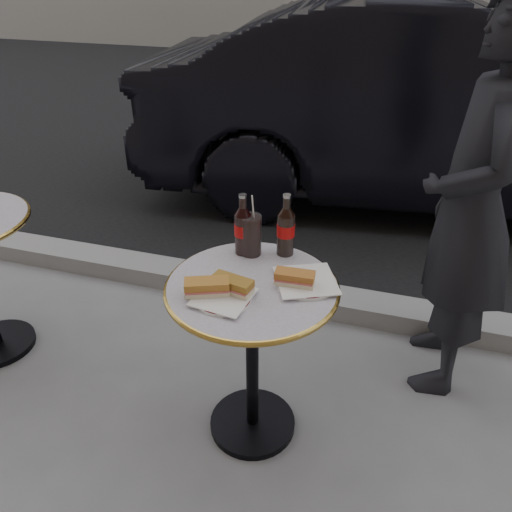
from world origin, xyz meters
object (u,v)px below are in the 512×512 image
(bistro_table, at_px, (252,361))
(cola_bottle_left, at_px, (243,224))
(plate_right, at_px, (306,282))
(cola_bottle_right, at_px, (286,225))
(plate_left, at_px, (223,299))
(pedestrian, at_px, (471,210))
(cola_glass, at_px, (251,235))
(parked_car, at_px, (445,106))

(bistro_table, distance_m, cola_bottle_left, 0.54)
(bistro_table, bearing_deg, plate_right, 18.03)
(cola_bottle_left, distance_m, cola_bottle_right, 0.16)
(bistro_table, relative_size, cola_bottle_right, 2.93)
(bistro_table, height_order, plate_left, plate_left)
(cola_bottle_left, height_order, pedestrian, pedestrian)
(cola_glass, bearing_deg, pedestrian, 26.00)
(plate_left, bearing_deg, cola_bottle_left, 95.80)
(plate_right, bearing_deg, bistro_table, -161.97)
(plate_left, xyz_separation_m, parked_car, (0.76, 2.78, 0.01))
(cola_bottle_right, relative_size, pedestrian, 0.15)
(bistro_table, bearing_deg, cola_bottle_right, 75.99)
(cola_bottle_left, distance_m, cola_glass, 0.05)
(cola_bottle_right, bearing_deg, pedestrian, 27.39)
(parked_car, bearing_deg, cola_bottle_right, 158.36)
(plate_right, distance_m, cola_glass, 0.29)
(bistro_table, bearing_deg, cola_glass, 107.96)
(bistro_table, relative_size, cola_glass, 4.44)
(bistro_table, distance_m, parked_car, 2.78)
(plate_left, height_order, cola_bottle_left, cola_bottle_left)
(cola_bottle_left, bearing_deg, bistro_table, -64.18)
(bistro_table, height_order, pedestrian, pedestrian)
(cola_bottle_left, bearing_deg, cola_bottle_right, 14.47)
(bistro_table, xyz_separation_m, cola_bottle_left, (-0.10, 0.20, 0.49))
(plate_left, bearing_deg, plate_right, 35.46)
(pedestrian, bearing_deg, cola_glass, -68.05)
(cola_bottle_left, bearing_deg, pedestrian, 25.13)
(cola_bottle_left, xyz_separation_m, pedestrian, (0.83, 0.39, -0.00))
(plate_right, xyz_separation_m, pedestrian, (0.55, 0.53, 0.11))
(bistro_table, relative_size, plate_left, 3.82)
(plate_left, bearing_deg, pedestrian, 41.43)
(pedestrian, bearing_deg, plate_right, -50.27)
(parked_car, xyz_separation_m, pedestrian, (0.04, -2.07, 0.11))
(plate_left, relative_size, parked_car, 0.04)
(plate_right, height_order, cola_bottle_left, cola_bottle_left)
(plate_right, relative_size, pedestrian, 0.13)
(bistro_table, xyz_separation_m, cola_bottle_right, (0.06, 0.24, 0.49))
(cola_bottle_right, height_order, cola_glass, cola_bottle_right)
(bistro_table, relative_size, pedestrian, 0.43)
(cola_glass, bearing_deg, parked_car, 72.84)
(bistro_table, distance_m, pedestrian, 1.06)
(bistro_table, height_order, cola_bottle_right, cola_bottle_right)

